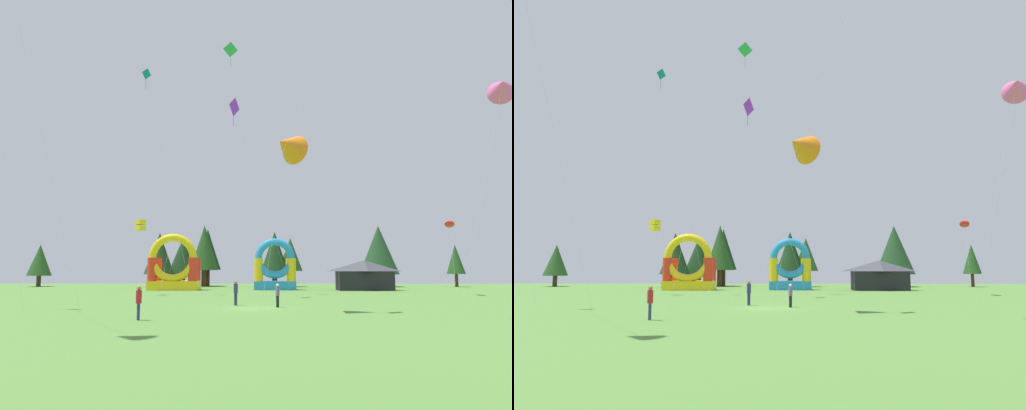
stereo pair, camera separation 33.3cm
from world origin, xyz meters
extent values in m
plane|color=#548438|center=(0.00, 0.00, 0.00)|extent=(120.00, 120.00, 0.00)
cube|color=yellow|center=(-12.21, 17.56, 6.89)|extent=(1.17, 1.17, 0.51)
cube|color=yellow|center=(-12.21, 17.56, 7.50)|extent=(1.17, 1.17, 0.51)
cylinder|color=silver|center=(-11.57, 17.10, 3.60)|extent=(1.29, 0.95, 7.20)
cylinder|color=silver|center=(-11.12, -9.37, 11.15)|extent=(2.89, 7.79, 22.30)
pyramid|color=purple|center=(-2.38, 13.92, 18.63)|extent=(0.99, 1.37, 1.39)
cylinder|color=purple|center=(-2.29, 13.87, 17.71)|extent=(0.04, 0.04, 1.82)
cylinder|color=silver|center=(0.62, 14.68, 9.31)|extent=(5.85, 1.65, 18.62)
ellipsoid|color=red|center=(20.11, 17.86, 7.30)|extent=(1.46, 2.71, 1.04)
cylinder|color=silver|center=(19.96, 16.96, 3.65)|extent=(0.32, 1.80, 7.30)
pyramid|color=green|center=(-3.04, 20.28, 27.70)|extent=(1.33, 0.81, 1.25)
cylinder|color=green|center=(-3.06, 20.37, 26.73)|extent=(0.04, 0.04, 1.98)
cylinder|color=silver|center=(-7.01, 22.57, 13.86)|extent=(7.91, 4.43, 27.72)
cylinder|color=silver|center=(2.34, -4.92, 10.84)|extent=(8.70, 3.25, 21.68)
cylinder|color=silver|center=(-16.96, -1.45, 11.13)|extent=(5.57, 2.94, 22.26)
cylinder|color=silver|center=(-3.58, -2.30, 13.44)|extent=(4.92, 0.71, 26.88)
cone|color=#EA599E|center=(19.55, 3.99, 16.89)|extent=(2.68, 2.75, 2.35)
cylinder|color=silver|center=(17.78, 4.62, 8.45)|extent=(3.56, 1.28, 16.90)
pyramid|color=#0C7F7A|center=(-12.41, 18.80, 24.21)|extent=(0.86, 0.94, 0.90)
cylinder|color=#0C7F7A|center=(-12.36, 18.76, 23.36)|extent=(0.04, 0.04, 1.66)
cylinder|color=silver|center=(-9.69, 19.02, 12.09)|extent=(5.35, 0.54, 24.19)
cone|color=orange|center=(2.21, -2.90, 10.43)|extent=(2.78, 2.79, 2.18)
cylinder|color=silver|center=(1.34, -2.22, 5.22)|extent=(1.76, 1.37, 10.44)
cylinder|color=navy|center=(-5.81, -8.02, 0.42)|extent=(0.16, 0.16, 0.85)
cylinder|color=navy|center=(-5.74, -8.17, 0.42)|extent=(0.16, 0.16, 0.85)
cylinder|color=#B21E26|center=(-5.77, -8.10, 1.18)|extent=(0.40, 0.40, 0.67)
sphere|color=#9E704C|center=(-5.77, -8.10, 1.63)|extent=(0.23, 0.23, 0.23)
cylinder|color=black|center=(1.58, 0.80, 0.39)|extent=(0.16, 0.16, 0.78)
cylinder|color=black|center=(1.67, 0.68, 0.39)|extent=(0.16, 0.16, 0.78)
cylinder|color=#724C8C|center=(1.62, 0.74, 1.08)|extent=(0.38, 0.38, 0.61)
sphere|color=beige|center=(1.62, 0.74, 1.49)|extent=(0.21, 0.21, 0.21)
cylinder|color=navy|center=(-1.41, 2.63, 0.43)|extent=(0.18, 0.18, 0.87)
cylinder|color=navy|center=(-1.31, 2.49, 0.43)|extent=(0.18, 0.18, 0.87)
cylinder|color=navy|center=(-1.36, 2.56, 1.21)|extent=(0.43, 0.43, 0.68)
sphere|color=#9E704C|center=(-1.36, 2.56, 1.67)|extent=(0.23, 0.23, 0.23)
cube|color=#268CD8|center=(2.18, 31.68, 0.55)|extent=(5.38, 4.07, 1.10)
cylinder|color=yellow|center=(0.06, 30.22, 2.57)|extent=(1.14, 1.14, 2.93)
cylinder|color=yellow|center=(4.30, 30.22, 2.57)|extent=(1.14, 1.14, 2.93)
cylinder|color=yellow|center=(0.06, 33.15, 2.57)|extent=(1.14, 1.14, 2.93)
cylinder|color=yellow|center=(4.30, 33.15, 2.57)|extent=(1.14, 1.14, 2.93)
torus|color=#268CD8|center=(2.18, 30.22, 4.03)|extent=(5.15, 0.91, 5.15)
cube|color=yellow|center=(-10.81, 30.68, 0.58)|extent=(6.39, 4.34, 1.15)
cylinder|color=red|center=(-13.40, 29.11, 2.61)|extent=(1.22, 1.22, 2.93)
cylinder|color=red|center=(-8.23, 29.11, 2.61)|extent=(1.22, 1.22, 2.93)
cylinder|color=red|center=(-13.40, 32.24, 2.61)|extent=(1.22, 1.22, 2.93)
cylinder|color=red|center=(-8.23, 32.24, 2.61)|extent=(1.22, 1.22, 2.93)
torus|color=yellow|center=(-10.81, 29.11, 4.08)|extent=(6.14, 0.97, 6.14)
cube|color=black|center=(13.48, 29.63, 1.19)|extent=(6.80, 3.72, 2.38)
pyramid|color=#3F3F47|center=(13.48, 29.63, 3.07)|extent=(6.80, 3.72, 1.37)
cylinder|color=#4C331E|center=(-34.14, 43.17, 0.83)|extent=(0.67, 0.67, 1.67)
cone|color=#234C1E|center=(-34.14, 43.17, 4.08)|extent=(3.72, 3.72, 4.83)
cylinder|color=#4C331E|center=(-14.89, 40.43, 0.96)|extent=(0.82, 0.82, 1.91)
cone|color=#193819|center=(-14.89, 40.43, 5.00)|extent=(4.53, 4.53, 6.16)
cylinder|color=#4C331E|center=(-11.98, 44.32, 0.81)|extent=(0.87, 0.87, 1.63)
cone|color=#193819|center=(-11.98, 44.32, 4.64)|extent=(4.84, 4.84, 6.03)
cylinder|color=#4C331E|center=(-8.57, 43.93, 1.26)|extent=(0.78, 0.78, 2.52)
cone|color=#234C1E|center=(-8.57, 43.93, 6.05)|extent=(4.33, 4.33, 7.06)
cylinder|color=#4C331E|center=(-8.27, 45.97, 1.29)|extent=(0.78, 0.78, 2.58)
cone|color=#193819|center=(-8.27, 45.97, 5.86)|extent=(4.34, 4.34, 6.55)
cylinder|color=#4C331E|center=(2.43, 42.40, 1.04)|extent=(0.80, 0.80, 2.09)
cone|color=#193819|center=(2.43, 42.40, 5.24)|extent=(4.44, 4.44, 6.31)
cylinder|color=#4C331E|center=(4.88, 42.93, 1.20)|extent=(0.68, 0.68, 2.39)
cone|color=#234C1E|center=(4.88, 42.93, 4.94)|extent=(3.77, 3.77, 5.09)
cylinder|color=#4C331E|center=(18.65, 43.47, 0.94)|extent=(1.09, 1.09, 1.88)
cone|color=#1E4221|center=(18.65, 43.47, 5.64)|extent=(6.06, 6.06, 7.52)
cylinder|color=#4C331E|center=(30.28, 43.05, 0.97)|extent=(0.50, 0.50, 1.94)
cone|color=#234C1E|center=(30.28, 43.05, 4.20)|extent=(2.77, 2.77, 4.50)
camera|label=1|loc=(0.59, -33.78, 2.55)|focal=34.70mm
camera|label=2|loc=(0.93, -33.78, 2.55)|focal=34.70mm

